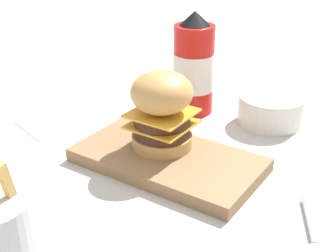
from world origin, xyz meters
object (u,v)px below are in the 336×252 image
Objects in this scene: ketchup_bottle at (194,67)px; spoon at (315,247)px; serving_board at (168,160)px; burger at (162,110)px; side_bowl at (271,109)px.

ketchup_bottle reaches higher than spoon.
serving_board is 0.08m from burger.
serving_board is 0.27m from spoon.
ketchup_bottle is 0.17m from side_bowl.
serving_board is at bearing 110.41° from ketchup_bottle.
side_bowl reaches higher than spoon.
serving_board is at bearing 142.81° from burger.
burger is 0.93× the size of spoon.
burger is (0.02, -0.02, 0.08)m from serving_board.
side_bowl is at bearing -168.26° from ketchup_bottle.
side_bowl is 0.37m from spoon.
serving_board is at bearing -131.30° from spoon.
ketchup_bottle is at bearing 11.74° from side_bowl.
serving_board is 0.24m from ketchup_bottle.
side_bowl is (-0.15, -0.03, -0.06)m from ketchup_bottle.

